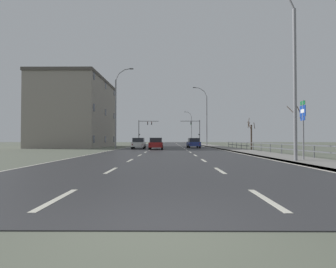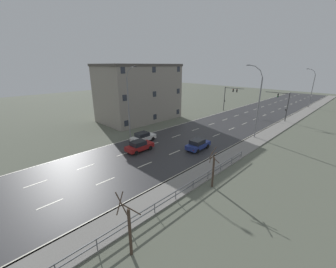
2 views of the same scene
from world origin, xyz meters
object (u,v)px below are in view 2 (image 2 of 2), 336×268
Objects in this scene: street_lamp_midground at (258,104)px; traffic_signal_left at (229,95)px; street_lamp_left_bank at (129,104)px; street_lamp_distant at (312,89)px; car_far_right at (139,146)px; brick_building at (139,93)px; traffic_signal_right at (284,102)px; car_distant at (143,137)px; car_near_left at (198,144)px.

traffic_signal_left is (-14.06, 16.12, -1.40)m from street_lamp_midground.
street_lamp_left_bank is at bearing -91.48° from traffic_signal_left.
street_lamp_distant reaches higher than car_far_right.
street_lamp_distant is 53.87m from street_lamp_left_bank.
street_lamp_midground is 0.70× the size of brick_building.
traffic_signal_left is at bearing 175.33° from traffic_signal_right.
brick_building is (-12.14, 8.74, 5.22)m from car_distant.
street_lamp_left_bank reaches higher than traffic_signal_right.
brick_building reaches higher than traffic_signal_left.
traffic_signal_right is at bearing 80.66° from car_near_left.
street_lamp_distant is 22.01m from traffic_signal_right.
street_lamp_left_bank reaches higher than car_far_right.
street_lamp_left_bank is 12.96m from car_near_left.
traffic_signal_right is (-0.41, 15.00, -1.63)m from street_lamp_midground.
car_distant is at bearing -159.06° from car_near_left.
car_distant is at bearing -35.73° from brick_building.
traffic_signal_left is at bearing 92.98° from car_distant.
street_lamp_distant reaches higher than traffic_signal_right.
traffic_signal_left is at bearing 65.99° from brick_building.
car_near_left is at bearing -14.17° from brick_building.
car_near_left is at bearing 22.15° from car_distant.
car_distant is at bearing 3.45° from street_lamp_left_bank.
traffic_signal_left is at bearing 88.52° from street_lamp_left_bank.
street_lamp_distant is (0.03, 36.98, -0.46)m from street_lamp_midground.
traffic_signal_left is at bearing -124.04° from street_lamp_distant.
car_far_right is at bearing -37.96° from brick_building.
car_near_left is at bearing 48.24° from car_far_right.
street_lamp_left_bank is 2.82× the size of car_distant.
traffic_signal_left is 29.34m from car_near_left.
street_lamp_midground is 20.97m from street_lamp_left_bank.
street_lamp_distant is at bearing 89.96° from street_lamp_midground.
traffic_signal_left is 1.55× the size of car_far_right.
traffic_signal_right is 26.41m from car_near_left.
traffic_signal_right is 1.52× the size of car_distant.
traffic_signal_left is 1.53× the size of car_near_left.
street_lamp_left_bank is at bearing -164.25° from car_near_left.
car_distant is (-11.74, -51.58, -4.51)m from street_lamp_distant.
car_distant is 0.24× the size of brick_building.
car_far_right is at bearing -117.48° from street_lamp_midground.
street_lamp_left_bank is at bearing -135.13° from street_lamp_midground.
car_far_right is 0.99× the size of car_near_left.
traffic_signal_right reaches higher than car_far_right.
street_lamp_distant is 55.33m from car_far_right.
car_far_right is at bearing -48.00° from car_distant.
street_lamp_midground is at bearing 69.87° from car_near_left.
street_lamp_midground reaches higher than car_far_right.
street_lamp_left_bank is 1.83× the size of traffic_signal_left.
street_lamp_distant is at bearing 60.87° from brick_building.
brick_building is at bearing -114.01° from traffic_signal_left.
street_lamp_midground reaches higher than street_lamp_left_bank.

